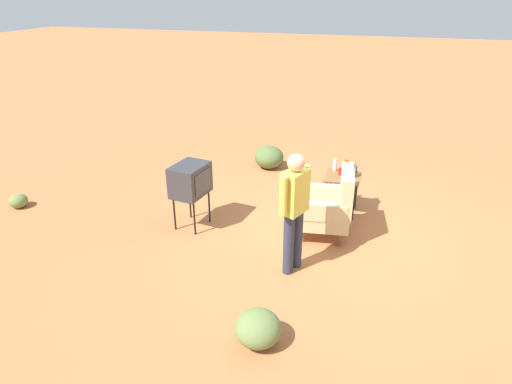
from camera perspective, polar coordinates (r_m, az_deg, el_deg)
ground_plane at (r=6.99m, az=9.51°, el=-5.22°), size 60.00×60.00×0.00m
armchair at (r=6.71m, az=9.46°, el=-1.73°), size 0.87×0.88×1.06m
side_table at (r=7.41m, az=10.98°, el=1.29°), size 0.56×0.56×0.65m
tv_on_stand at (r=6.83m, az=-8.41°, el=1.49°), size 0.65×0.52×1.03m
person_standing at (r=5.64m, az=4.92°, el=-1.86°), size 0.54×0.34×1.64m
soda_can_red at (r=7.40m, az=10.74°, el=2.60°), size 0.07×0.07×0.12m
bottle_tall_amber at (r=7.30m, az=11.41°, el=2.98°), size 0.07×0.07×0.30m
soda_can_blue at (r=7.55m, az=12.57°, el=2.89°), size 0.07×0.07×0.12m
bottle_short_clear at (r=7.55m, az=10.08°, el=3.43°), size 0.06×0.06×0.20m
flower_vase at (r=7.31m, az=12.28°, el=2.92°), size 0.15×0.10×0.27m
shrub_near at (r=9.27m, az=1.68°, el=4.48°), size 0.60×0.60×0.46m
shrub_mid at (r=4.91m, az=0.26°, el=-17.04°), size 0.50×0.50×0.38m
shrub_lone at (r=8.64m, az=-28.12°, el=-1.00°), size 0.31×0.31×0.24m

